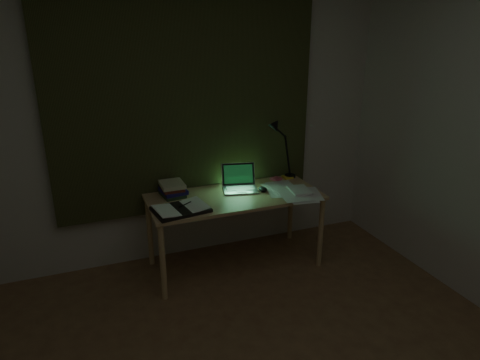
% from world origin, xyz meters
% --- Properties ---
extents(wall_back, '(3.50, 0.00, 2.50)m').
position_xyz_m(wall_back, '(0.00, 2.00, 1.25)').
color(wall_back, beige).
rests_on(wall_back, ground).
extents(curtain, '(2.20, 0.06, 2.00)m').
position_xyz_m(curtain, '(0.00, 1.96, 1.45)').
color(curtain, '#313319').
rests_on(curtain, wall_back).
extents(desk, '(1.41, 0.62, 0.65)m').
position_xyz_m(desk, '(0.28, 1.61, 0.32)').
color(desk, tan).
rests_on(desk, floor).
extents(laptop, '(0.35, 0.38, 0.21)m').
position_xyz_m(laptop, '(0.37, 1.69, 0.75)').
color(laptop, silver).
rests_on(laptop, desk).
extents(open_textbook, '(0.44, 0.34, 0.03)m').
position_xyz_m(open_textbook, '(-0.20, 1.46, 0.66)').
color(open_textbook, white).
rests_on(open_textbook, desk).
extents(book_stack, '(0.20, 0.23, 0.12)m').
position_xyz_m(book_stack, '(-0.19, 1.79, 0.70)').
color(book_stack, white).
rests_on(book_stack, desk).
extents(loose_papers, '(0.46, 0.47, 0.02)m').
position_xyz_m(loose_papers, '(0.77, 1.51, 0.66)').
color(loose_papers, silver).
rests_on(loose_papers, desk).
extents(mouse, '(0.07, 0.11, 0.04)m').
position_xyz_m(mouse, '(0.53, 1.61, 0.66)').
color(mouse, black).
rests_on(mouse, desk).
extents(sticky_yellow, '(0.09, 0.09, 0.02)m').
position_xyz_m(sticky_yellow, '(0.89, 1.84, 0.65)').
color(sticky_yellow, yellow).
rests_on(sticky_yellow, desk).
extents(sticky_pink, '(0.10, 0.10, 0.02)m').
position_xyz_m(sticky_pink, '(0.77, 1.84, 0.65)').
color(sticky_pink, '#F35E79').
rests_on(sticky_pink, desk).
extents(desk_lamp, '(0.41, 0.33, 0.56)m').
position_xyz_m(desk_lamp, '(0.92, 1.86, 0.93)').
color(desk_lamp, black).
rests_on(desk_lamp, desk).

